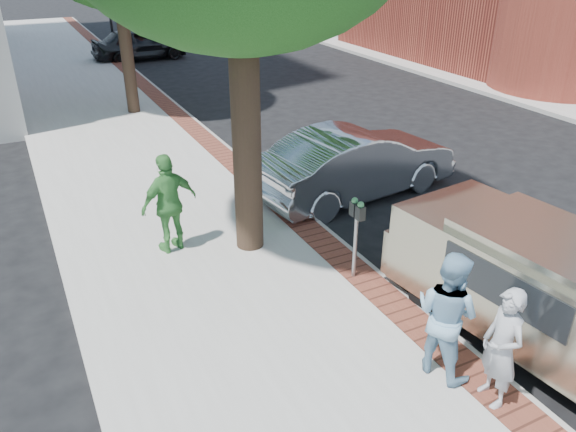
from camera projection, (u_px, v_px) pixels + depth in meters
ground at (327, 293)px, 9.61m from camera, size 120.00×120.00×0.00m
sidewalk at (132, 156)px, 15.35m from camera, size 5.00×60.00×0.15m
brick_strip at (208, 141)px, 16.20m from camera, size 0.60×60.00×0.01m
curb at (219, 142)px, 16.37m from camera, size 0.10×60.00×0.15m
sidewalk_far at (545, 90)px, 21.78m from camera, size 5.00×60.00×0.15m
signal_near at (109, 11)px, 26.49m from camera, size 0.70×0.15×3.80m
parking_meter at (357, 222)px, 9.34m from camera, size 0.12×0.32×1.47m
person_gray at (502, 348)px, 6.85m from camera, size 0.50×0.67×1.66m
person_officer at (447, 314)px, 7.32m from camera, size 0.91×1.04×1.83m
person_green at (169, 203)px, 10.24m from camera, size 1.20×0.73×1.91m
sedan_silver at (356, 163)px, 12.88m from camera, size 5.08×2.32×1.61m
bg_car at (139, 44)px, 27.05m from camera, size 4.53×2.05×1.51m
van at (543, 286)px, 8.03m from camera, size 2.42×5.09×1.81m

